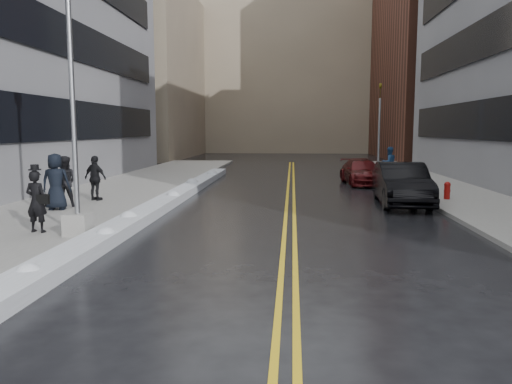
% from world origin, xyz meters
% --- Properties ---
extents(ground, '(160.00, 160.00, 0.00)m').
position_xyz_m(ground, '(0.00, 0.00, 0.00)').
color(ground, black).
rests_on(ground, ground).
extents(sidewalk_west, '(5.50, 50.00, 0.15)m').
position_xyz_m(sidewalk_west, '(-5.75, 10.00, 0.07)').
color(sidewalk_west, gray).
rests_on(sidewalk_west, ground).
extents(sidewalk_east, '(4.00, 50.00, 0.15)m').
position_xyz_m(sidewalk_east, '(10.00, 10.00, 0.07)').
color(sidewalk_east, gray).
rests_on(sidewalk_east, ground).
extents(lane_line_left, '(0.12, 50.00, 0.01)m').
position_xyz_m(lane_line_left, '(2.35, 10.00, 0.00)').
color(lane_line_left, gold).
rests_on(lane_line_left, ground).
extents(lane_line_right, '(0.12, 50.00, 0.01)m').
position_xyz_m(lane_line_right, '(2.65, 10.00, 0.00)').
color(lane_line_right, gold).
rests_on(lane_line_right, ground).
extents(snow_ridge, '(0.90, 30.00, 0.34)m').
position_xyz_m(snow_ridge, '(-2.45, 8.00, 0.17)').
color(snow_ridge, silver).
rests_on(snow_ridge, ground).
extents(building_west_far, '(14.00, 22.00, 18.00)m').
position_xyz_m(building_west_far, '(-15.50, 44.00, 9.00)').
color(building_west_far, gray).
rests_on(building_west_far, ground).
extents(building_east_far, '(14.00, 20.00, 28.00)m').
position_xyz_m(building_east_far, '(19.00, 42.00, 14.00)').
color(building_east_far, '#562D21').
rests_on(building_east_far, ground).
extents(building_far, '(36.00, 16.00, 22.00)m').
position_xyz_m(building_far, '(2.00, 60.00, 11.00)').
color(building_far, gray).
rests_on(building_far, ground).
extents(lamppost, '(0.65, 0.65, 7.62)m').
position_xyz_m(lamppost, '(-3.30, 2.00, 2.53)').
color(lamppost, gray).
rests_on(lamppost, sidewalk_west).
extents(fire_hydrant, '(0.26, 0.26, 0.73)m').
position_xyz_m(fire_hydrant, '(9.00, 10.00, 0.55)').
color(fire_hydrant, maroon).
rests_on(fire_hydrant, sidewalk_east).
extents(traffic_signal, '(0.16, 0.20, 6.00)m').
position_xyz_m(traffic_signal, '(8.50, 24.00, 3.40)').
color(traffic_signal, gray).
rests_on(traffic_signal, sidewalk_east).
extents(pedestrian_fedora, '(0.70, 0.51, 1.76)m').
position_xyz_m(pedestrian_fedora, '(-4.59, 2.27, 1.03)').
color(pedestrian_fedora, black).
rests_on(pedestrian_fedora, sidewalk_west).
extents(pedestrian_b, '(1.04, 0.88, 1.90)m').
position_xyz_m(pedestrian_b, '(-5.94, 6.89, 1.10)').
color(pedestrian_b, black).
rests_on(pedestrian_b, sidewalk_west).
extents(pedestrian_c, '(1.07, 0.77, 2.04)m').
position_xyz_m(pedestrian_c, '(-5.91, 6.15, 1.17)').
color(pedestrian_c, black).
rests_on(pedestrian_c, sidewalk_west).
extents(pedestrian_d, '(1.16, 0.81, 1.83)m').
position_xyz_m(pedestrian_d, '(-5.43, 8.58, 1.07)').
color(pedestrian_d, black).
rests_on(pedestrian_d, sidewalk_west).
extents(pedestrian_east, '(1.10, 0.98, 1.87)m').
position_xyz_m(pedestrian_east, '(8.23, 18.62, 1.08)').
color(pedestrian_east, navy).
rests_on(pedestrian_east, sidewalk_east).
extents(car_black, '(2.03, 5.25, 1.71)m').
position_xyz_m(car_black, '(6.96, 9.20, 0.85)').
color(car_black, black).
rests_on(car_black, ground).
extents(car_maroon, '(2.28, 4.81, 1.35)m').
position_xyz_m(car_maroon, '(6.43, 16.79, 0.68)').
color(car_maroon, '#440A0C').
rests_on(car_maroon, ground).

